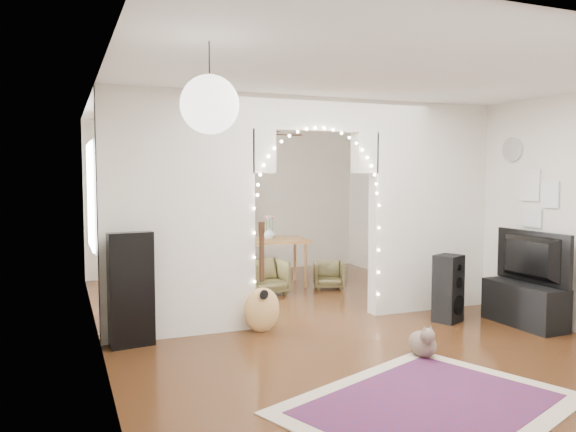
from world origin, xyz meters
name	(u,v)px	position (x,y,z in m)	size (l,w,h in m)	color
floor	(315,320)	(0.00, 0.00, 0.00)	(7.50, 7.50, 0.00)	black
ceiling	(315,97)	(0.00, 0.00, 2.70)	(5.00, 7.50, 0.02)	white
wall_back	(229,198)	(0.00, 3.75, 1.35)	(5.00, 0.02, 2.70)	silver
wall_left	(97,216)	(-2.50, 0.00, 1.35)	(0.02, 7.50, 2.70)	silver
wall_right	(480,206)	(2.50, 0.00, 1.35)	(0.02, 7.50, 2.70)	silver
divider_wall	(315,204)	(0.00, 0.00, 1.42)	(5.00, 0.20, 2.70)	silver
fairy_lights	(320,194)	(0.00, -0.13, 1.55)	(1.64, 0.04, 1.60)	#FFEABF
window	(91,196)	(-2.47, 1.80, 1.50)	(0.04, 1.20, 1.40)	white
wall_clock	(513,149)	(2.48, -0.60, 2.10)	(0.31, 0.31, 0.03)	white
picture_frames	(536,198)	(2.48, -1.00, 1.50)	(0.02, 0.50, 0.70)	white
paper_lantern	(210,105)	(-1.90, -2.40, 2.25)	(0.40, 0.40, 0.40)	white
ceiling_fan	(260,134)	(0.00, 2.00, 2.40)	(1.10, 1.10, 0.30)	gold
area_rug	(430,404)	(-0.25, -2.65, 0.01)	(2.18, 1.64, 0.02)	maroon
guitar_case	(131,290)	(-2.20, -0.25, 0.60)	(0.46, 0.15, 1.19)	black
acoustic_guitar	(262,292)	(-0.77, -0.25, 0.46)	(0.45, 0.27, 1.06)	tan
tabby_cat	(423,343)	(0.39, -1.67, 0.14)	(0.32, 0.53, 0.35)	brown
floor_speaker	(448,289)	(1.47, -0.67, 0.41)	(0.40, 0.38, 0.81)	black
media_console	(524,304)	(2.20, -1.14, 0.25)	(0.40, 1.00, 0.50)	black
tv	(526,257)	(2.20, -1.14, 0.81)	(1.07, 0.14, 0.62)	black
bookcase	(191,232)	(-0.75, 3.50, 0.79)	(1.53, 0.39, 1.57)	#CAB793
dining_table	(269,243)	(0.24, 2.26, 0.68)	(1.29, 0.95, 0.76)	olive
flower_vase	(269,233)	(0.24, 2.26, 0.85)	(0.18, 0.18, 0.19)	white
dining_chair_left	(266,277)	(-0.04, 1.64, 0.26)	(0.55, 0.57, 0.52)	brown
dining_chair_right	(329,275)	(1.02, 1.68, 0.21)	(0.45, 0.46, 0.42)	brown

